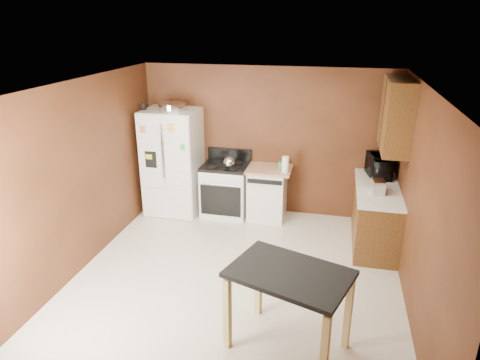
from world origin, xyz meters
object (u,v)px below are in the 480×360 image
(pen_cup, at_px, (144,106))
(kettle, at_px, (229,163))
(gas_range, at_px, (226,189))
(roasting_pan, at_px, (172,107))
(dishwasher, at_px, (267,192))
(refrigerator, at_px, (173,162))
(island, at_px, (289,284))
(paper_towel, at_px, (285,164))
(toaster, at_px, (378,186))
(green_canister, at_px, (281,165))
(microwave, at_px, (379,167))

(pen_cup, xyz_separation_m, kettle, (1.44, -0.01, -0.86))
(gas_range, bearing_deg, roasting_pan, -176.05)
(roasting_pan, distance_m, dishwasher, 2.12)
(pen_cup, relative_size, refrigerator, 0.07)
(refrigerator, distance_m, island, 3.76)
(paper_towel, distance_m, toaster, 1.50)
(gas_range, height_order, dishwasher, gas_range)
(green_canister, relative_size, island, 0.09)
(toaster, relative_size, gas_range, 0.24)
(toaster, bearing_deg, island, -119.16)
(roasting_pan, distance_m, refrigerator, 0.96)
(roasting_pan, relative_size, pen_cup, 3.76)
(green_canister, bearing_deg, dishwasher, -174.58)
(dishwasher, bearing_deg, toaster, -23.16)
(microwave, bearing_deg, dishwasher, 78.32)
(toaster, bearing_deg, gas_range, 157.47)
(green_canister, height_order, island, green_canister)
(dishwasher, bearing_deg, pen_cup, -175.28)
(roasting_pan, height_order, green_canister, roasting_pan)
(paper_towel, distance_m, gas_range, 1.17)
(microwave, bearing_deg, paper_towel, 83.57)
(roasting_pan, relative_size, refrigerator, 0.25)
(refrigerator, bearing_deg, toaster, -10.85)
(paper_towel, relative_size, toaster, 0.98)
(pen_cup, height_order, island, pen_cup)
(toaster, bearing_deg, refrigerator, 162.77)
(kettle, distance_m, refrigerator, 1.03)
(green_canister, height_order, dishwasher, green_canister)
(kettle, xyz_separation_m, dishwasher, (0.61, 0.18, -0.54))
(roasting_pan, height_order, paper_towel, roasting_pan)
(refrigerator, bearing_deg, kettle, -5.30)
(kettle, bearing_deg, toaster, -13.24)
(toaster, bearing_deg, green_canister, 146.81)
(island, bearing_deg, paper_towel, 98.23)
(microwave, distance_m, island, 3.18)
(green_canister, bearing_deg, toaster, -26.81)
(toaster, xyz_separation_m, gas_range, (-2.40, 0.70, -0.54))
(roasting_pan, xyz_separation_m, dishwasher, (1.59, 0.08, -1.40))
(green_canister, bearing_deg, kettle, -166.48)
(gas_range, bearing_deg, paper_towel, -6.18)
(kettle, relative_size, refrigerator, 0.11)
(toaster, bearing_deg, paper_towel, 150.66)
(toaster, height_order, refrigerator, refrigerator)
(pen_cup, relative_size, gas_range, 0.11)
(paper_towel, xyz_separation_m, dishwasher, (-0.30, 0.14, -0.57))
(dishwasher, xyz_separation_m, island, (0.72, -3.02, 0.31))
(toaster, bearing_deg, dishwasher, 150.46)
(roasting_pan, relative_size, green_canister, 3.84)
(microwave, height_order, gas_range, microwave)
(gas_range, bearing_deg, microwave, 0.15)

